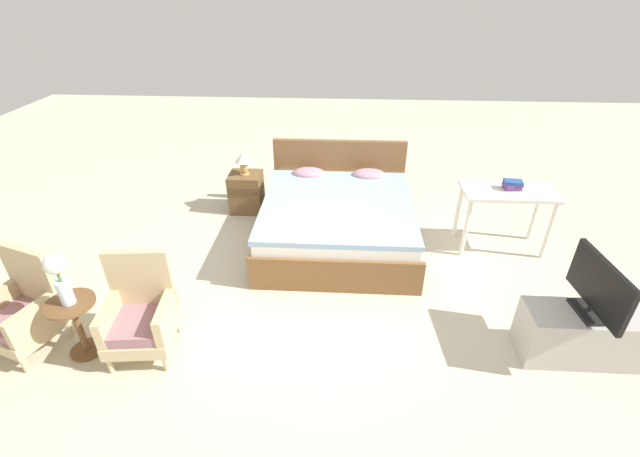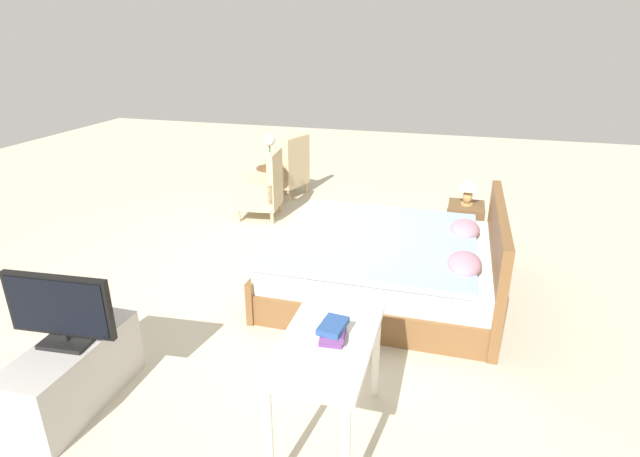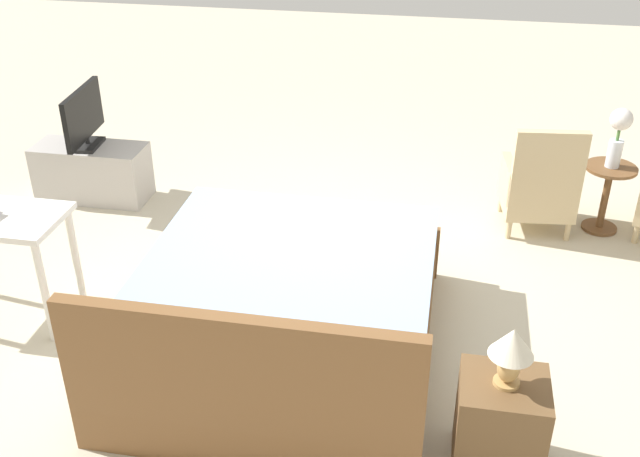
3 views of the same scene
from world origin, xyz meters
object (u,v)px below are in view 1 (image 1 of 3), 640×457
Objects in this scene: bed at (337,218)px; flower_vase at (58,274)px; table_lamp at (243,159)px; armchair_by_window_left at (24,310)px; armchair_by_window_right at (141,314)px; vanity_desk at (507,199)px; tv_stand at (579,334)px; book_stack at (513,185)px; side_table at (77,321)px; tv_flatscreen at (599,288)px; nightstand at (246,192)px.

bed is 3.03m from flower_vase.
armchair_by_window_left is at bearing -118.13° from table_lamp.
armchair_by_window_right is 0.88× the size of vanity_desk.
tv_stand is at bearing -84.92° from vanity_desk.
book_stack is (4.70, 1.89, 0.45)m from armchair_by_window_left.
bed is at bearing 42.90° from flower_vase.
vanity_desk is (4.15, 1.95, 0.30)m from side_table.
tv_stand is 0.50m from tv_flatscreen.
book_stack is (3.29, -0.74, 0.55)m from nightstand.
book_stack reaches higher than vanity_desk.
vanity_desk is at bearing 95.16° from tv_flatscreen.
armchair_by_window_left is 1.93× the size of flower_vase.
side_table is 0.54× the size of vanity_desk.
tv_flatscreen is (3.77, 0.12, 0.37)m from armchair_by_window_right.
flower_vase reaches higher than vanity_desk.
vanity_desk is at bearing 95.08° from tv_stand.
table_lamp is 0.45× the size of tv_flatscreen.
bed is at bearing 35.66° from armchair_by_window_left.
side_table is (-2.18, -2.03, 0.05)m from bed.
flower_vase is at bearing -154.62° from book_stack.
armchair_by_window_left is 4.27× the size of book_stack.
tv_stand is at bearing 1.42° from armchair_by_window_left.
bed is at bearing 178.74° from book_stack.
nightstand is 0.74× the size of tv_flatscreen.
bed reaches higher than tv_stand.
armchair_by_window_right is at bearing -152.79° from vanity_desk.
side_table is 4.33m from tv_flatscreen.
bed is 3.84× the size of nightstand.
book_stack reaches higher than nightstand.
table_lamp and book_stack have the same top height.
side_table is 1.69× the size of table_lamp.
flower_vase is 0.46× the size of vanity_desk.
table_lamp reaches higher than tv_stand.
table_lamp is at bearing 71.89° from flower_vase.
nightstand is at bearing 143.59° from tv_stand.
bed is 2.54m from armchair_by_window_right.
flower_vase reaches higher than armchair_by_window_left.
nightstand is 0.57× the size of tv_stand.
armchair_by_window_right is at bearing -178.22° from tv_stand.
tv_stand is (4.30, 0.21, -0.11)m from side_table.
side_table is (0.52, -0.09, -0.02)m from armchair_by_window_left.
armchair_by_window_left is 1.00× the size of armchair_by_window_right.
tv_flatscreen is at bearing -84.84° from vanity_desk.
book_stack is at bearing -12.74° from table_lamp.
book_stack is (3.29, -0.74, 0.06)m from table_lamp.
armchair_by_window_right is 2.69m from table_lamp.
nightstand is at bearing 166.65° from vanity_desk.
book_stack is at bearing 93.95° from tv_flatscreen.
bed is at bearing 139.42° from tv_stand.
armchair_by_window_left reaches higher than vanity_desk.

